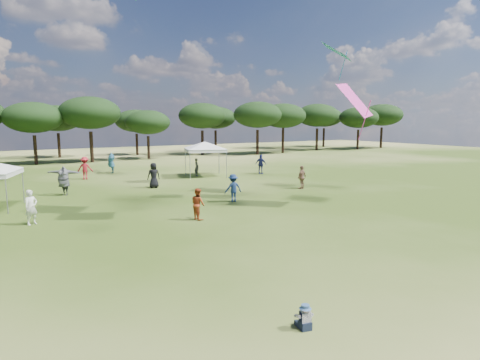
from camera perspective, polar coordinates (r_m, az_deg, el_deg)
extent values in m
cylinder|color=black|center=(49.57, -27.09, 3.82)|extent=(0.37, 0.37, 3.21)
ellipsoid|color=black|center=(49.47, -27.36, 7.90)|extent=(6.24, 6.24, 3.36)
cylinder|color=black|center=(49.89, -20.36, 4.44)|extent=(0.41, 0.41, 3.56)
ellipsoid|color=black|center=(49.81, -20.59, 8.93)|extent=(6.91, 6.91, 3.73)
cylinder|color=black|center=(52.00, -12.88, 4.51)|extent=(0.33, 0.33, 2.88)
ellipsoid|color=black|center=(51.90, -12.99, 8.00)|extent=(5.60, 5.60, 3.02)
cylinder|color=black|center=(57.60, -5.36, 5.31)|extent=(0.39, 0.39, 3.44)
ellipsoid|color=black|center=(57.53, -5.41, 9.08)|extent=(6.69, 6.69, 3.60)
cylinder|color=black|center=(57.60, 2.50, 5.39)|extent=(0.40, 0.40, 3.53)
ellipsoid|color=black|center=(57.53, 2.52, 9.26)|extent=(6.86, 6.86, 3.70)
cylinder|color=black|center=(60.78, 6.12, 5.47)|extent=(0.40, 0.40, 3.47)
ellipsoid|color=black|center=(60.71, 6.17, 9.07)|extent=(6.74, 6.74, 3.63)
cylinder|color=black|center=(67.80, 10.87, 5.71)|extent=(0.41, 0.41, 3.57)
ellipsoid|color=black|center=(67.75, 10.96, 9.03)|extent=(6.94, 6.94, 3.74)
cylinder|color=black|center=(71.18, 16.41, 5.55)|extent=(0.38, 0.38, 3.35)
ellipsoid|color=black|center=(71.12, 16.54, 8.51)|extent=(6.51, 6.51, 3.51)
cylinder|color=black|center=(76.43, 19.44, 5.69)|extent=(0.42, 0.42, 3.66)
ellipsoid|color=black|center=(76.38, 19.59, 8.71)|extent=(7.10, 7.10, 3.83)
cylinder|color=black|center=(57.75, -24.34, 4.50)|extent=(0.37, 0.37, 3.20)
ellipsoid|color=black|center=(57.67, -24.55, 7.99)|extent=(6.21, 6.21, 3.35)
cylinder|color=black|center=(58.69, -14.44, 4.92)|extent=(0.34, 0.34, 2.99)
ellipsoid|color=black|center=(58.60, -14.55, 8.14)|extent=(5.81, 5.81, 3.13)
cylinder|color=black|center=(63.96, -3.49, 5.57)|extent=(0.38, 0.38, 3.31)
ellipsoid|color=black|center=(63.89, -3.51, 8.84)|extent=(6.43, 6.43, 3.47)
cylinder|color=black|center=(71.69, 6.13, 5.97)|extent=(0.42, 0.42, 3.64)
ellipsoid|color=black|center=(71.64, 6.18, 9.16)|extent=(7.06, 7.06, 3.81)
cylinder|color=black|center=(77.11, 11.81, 5.94)|extent=(0.40, 0.40, 3.46)
ellipsoid|color=black|center=(77.06, 11.90, 8.76)|extent=(6.72, 6.72, 3.62)
cylinder|color=gray|center=(23.71, -30.27, -1.84)|extent=(0.06, 0.06, 2.00)
cylinder|color=gray|center=(26.43, -28.46, -0.77)|extent=(0.06, 0.06, 2.00)
cylinder|color=gray|center=(33.04, -7.12, 2.10)|extent=(0.06, 0.06, 2.33)
cylinder|color=gray|center=(33.56, -1.96, 2.25)|extent=(0.06, 0.06, 2.33)
cylinder|color=gray|center=(36.04, -7.75, 2.60)|extent=(0.06, 0.06, 2.33)
cylinder|color=gray|center=(36.53, -3.00, 2.74)|extent=(0.06, 0.06, 2.33)
cube|color=silver|center=(34.66, -4.98, 4.27)|extent=(3.99, 3.99, 0.25)
pyramid|color=silver|center=(34.62, -5.00, 5.47)|extent=(6.25, 6.25, 0.60)
cube|color=black|center=(9.86, 9.22, -19.71)|extent=(0.30, 0.30, 0.19)
cube|color=black|center=(9.99, 8.24, -19.60)|extent=(0.14, 0.24, 0.10)
cube|color=black|center=(10.06, 9.16, -19.41)|extent=(0.14, 0.24, 0.10)
cube|color=white|center=(9.77, 9.25, -18.63)|extent=(0.27, 0.22, 0.25)
cylinder|color=white|center=(9.76, 8.22, -18.63)|extent=(0.13, 0.25, 0.15)
cylinder|color=white|center=(9.89, 9.88, -18.29)|extent=(0.13, 0.25, 0.15)
sphere|color=#E0B293|center=(9.69, 9.28, -17.73)|extent=(0.17, 0.17, 0.17)
cone|color=teal|center=(9.67, 9.28, -17.52)|extent=(0.28, 0.28, 0.03)
cylinder|color=teal|center=(9.66, 9.29, -17.31)|extent=(0.19, 0.19, 0.07)
imported|color=navy|center=(23.65, -0.98, -1.14)|extent=(1.11, 0.70, 1.65)
imported|color=#275A75|center=(38.71, -17.83, 2.34)|extent=(1.39, 2.39, 1.89)
imported|color=#943818|center=(19.48, -5.99, -3.41)|extent=(0.66, 0.80, 1.54)
imported|color=black|center=(29.25, -12.18, 0.66)|extent=(0.94, 0.66, 1.81)
imported|color=silver|center=(20.79, -27.57, -3.46)|extent=(0.70, 0.62, 1.62)
imported|color=#48494D|center=(28.02, -23.76, -0.11)|extent=(2.22, 1.93, 1.89)
imported|color=#313136|center=(35.06, -6.17, 1.83)|extent=(0.43, 0.60, 1.55)
imported|color=#8D614C|center=(28.55, 8.80, 0.39)|extent=(1.04, 0.68, 1.65)
imported|color=maroon|center=(35.19, -21.17, 1.59)|extent=(1.38, 1.10, 1.86)
imported|color=navy|center=(36.40, 2.99, 2.27)|extent=(0.90, 1.10, 1.76)
plane|color=#DC379A|center=(23.44, 16.03, 10.87)|extent=(3.00, 2.39, 2.06)
plane|color=#1A80C8|center=(27.95, 13.56, 17.33)|extent=(2.57, 2.63, 1.30)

